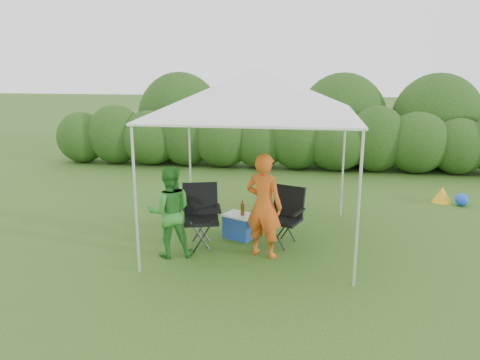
# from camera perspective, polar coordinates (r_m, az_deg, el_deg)

# --- Properties ---
(ground) EXTENTS (70.00, 70.00, 0.00)m
(ground) POSITION_cam_1_polar(r_m,az_deg,el_deg) (7.53, 1.45, -8.58)
(ground) COLOR #3B631F
(hedge) EXTENTS (13.22, 1.53, 1.80)m
(hedge) POSITION_cam_1_polar(r_m,az_deg,el_deg) (13.09, 4.85, 4.95)
(hedge) COLOR #274B17
(hedge) RESTS_ON ground
(canopy) EXTENTS (3.10, 3.10, 2.83)m
(canopy) POSITION_cam_1_polar(r_m,az_deg,el_deg) (7.46, 2.05, 10.70)
(canopy) COLOR silver
(canopy) RESTS_ON ground
(chair_right) EXTENTS (0.70, 0.68, 0.94)m
(chair_right) POSITION_cam_1_polar(r_m,az_deg,el_deg) (7.69, 5.57, -3.91)
(chair_right) COLOR black
(chair_right) RESTS_ON ground
(chair_left) EXTENTS (0.73, 0.69, 1.01)m
(chair_left) POSITION_cam_1_polar(r_m,az_deg,el_deg) (7.61, -4.81, -3.80)
(chair_left) COLOR black
(chair_left) RESTS_ON ground
(man) EXTENTS (0.69, 0.57, 1.61)m
(man) POSITION_cam_1_polar(r_m,az_deg,el_deg) (7.09, 2.93, -3.14)
(man) COLOR #D85318
(man) RESTS_ON ground
(woman) EXTENTS (0.82, 0.72, 1.42)m
(woman) POSITION_cam_1_polar(r_m,az_deg,el_deg) (7.20, -8.55, -3.84)
(woman) COLOR #2F842B
(woman) RESTS_ON ground
(cooler) EXTENTS (0.61, 0.54, 0.42)m
(cooler) POSITION_cam_1_polar(r_m,az_deg,el_deg) (7.98, -0.08, -5.60)
(cooler) COLOR #22459C
(cooler) RESTS_ON ground
(bottle) EXTENTS (0.07, 0.07, 0.26)m
(bottle) POSITION_cam_1_polar(r_m,az_deg,el_deg) (7.83, 0.31, -3.41)
(bottle) COLOR #592D0C
(bottle) RESTS_ON cooler
(lawn_toy) EXTENTS (0.67, 0.56, 0.34)m
(lawn_toy) POSITION_cam_1_polar(r_m,az_deg,el_deg) (10.85, 23.93, -1.78)
(lawn_toy) COLOR gold
(lawn_toy) RESTS_ON ground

